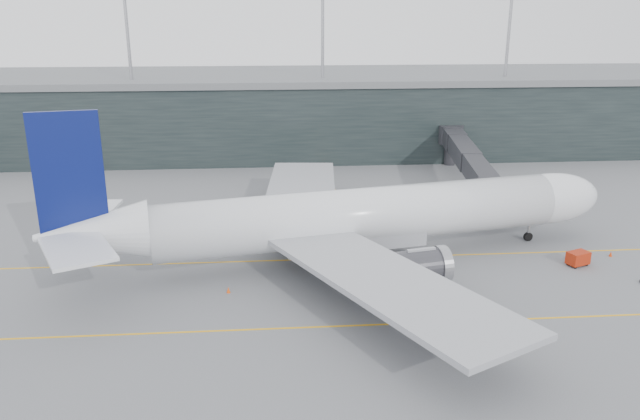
{
  "coord_description": "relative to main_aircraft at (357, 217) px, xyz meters",
  "views": [
    {
      "loc": [
        -4.93,
        -69.93,
        27.04
      ],
      "look_at": [
        0.35,
        -4.0,
        5.91
      ],
      "focal_mm": 35.0,
      "sensor_mm": 36.0,
      "label": 1
    }
  ],
  "objects": [
    {
      "name": "ground",
      "position": [
        -4.5,
        4.49,
        -5.11
      ],
      "size": [
        320.0,
        320.0,
        0.0
      ],
      "primitive_type": "plane",
      "color": "#5E5F63",
      "rests_on": "ground"
    },
    {
      "name": "taxiline_a",
      "position": [
        -4.5,
        0.49,
        -5.1
      ],
      "size": [
        160.0,
        0.25,
        0.02
      ],
      "primitive_type": "cube",
      "color": "#F0AA16",
      "rests_on": "ground"
    },
    {
      "name": "taxiline_b",
      "position": [
        -4.5,
        -15.51,
        -5.1
      ],
      "size": [
        160.0,
        0.25,
        0.02
      ],
      "primitive_type": "cube",
      "color": "#F0AA16",
      "rests_on": "ground"
    },
    {
      "name": "taxiline_lead_main",
      "position": [
        0.5,
        24.49,
        -5.1
      ],
      "size": [
        0.25,
        60.0,
        0.02
      ],
      "primitive_type": "cube",
      "color": "#F0AA16",
      "rests_on": "ground"
    },
    {
      "name": "terminal",
      "position": [
        -4.5,
        62.49,
        2.51
      ],
      "size": [
        240.0,
        36.0,
        29.0
      ],
      "color": "black",
      "rests_on": "ground"
    },
    {
      "name": "main_aircraft",
      "position": [
        0.0,
        0.0,
        0.0
      ],
      "size": [
        64.62,
        59.86,
        18.21
      ],
      "rotation": [
        0.0,
        0.0,
        0.2
      ],
      "color": "white",
      "rests_on": "ground"
    },
    {
      "name": "jet_bridge",
      "position": [
        20.47,
        30.91,
        0.33
      ],
      "size": [
        10.46,
        47.66,
        7.27
      ],
      "rotation": [
        0.0,
        0.0,
        -0.14
      ],
      "color": "#26262A",
      "rests_on": "ground"
    },
    {
      "name": "gse_cart",
      "position": [
        24.33,
        -3.62,
        -4.22
      ],
      "size": [
        2.73,
        2.25,
        1.6
      ],
      "rotation": [
        0.0,
        0.0,
        0.37
      ],
      "color": "#A6230B",
      "rests_on": "ground"
    },
    {
      "name": "uld_a",
      "position": [
        -10.61,
        15.58,
        -4.27
      ],
      "size": [
        2.09,
        1.85,
        1.59
      ],
      "rotation": [
        0.0,
        0.0,
        -0.3
      ],
      "color": "#39393E",
      "rests_on": "ground"
    },
    {
      "name": "uld_b",
      "position": [
        -7.0,
        15.77,
        -4.02
      ],
      "size": [
        2.77,
        2.51,
        2.07
      ],
      "rotation": [
        0.0,
        0.0,
        -0.36
      ],
      "color": "#39393E",
      "rests_on": "ground"
    },
    {
      "name": "uld_c",
      "position": [
        -4.91,
        14.77,
        -4.22
      ],
      "size": [
        2.13,
        1.85,
        1.69
      ],
      "rotation": [
        0.0,
        0.0,
        -0.21
      ],
      "color": "#39393E",
      "rests_on": "ground"
    },
    {
      "name": "cone_nose",
      "position": [
        29.44,
        -1.35,
        -4.8
      ],
      "size": [
        0.39,
        0.39,
        0.62
      ],
      "primitive_type": "cone",
      "color": "red",
      "rests_on": "ground"
    },
    {
      "name": "cone_wing_stbd",
      "position": [
        5.13,
        -14.57,
        -4.72
      ],
      "size": [
        0.5,
        0.5,
        0.79
      ],
      "primitive_type": "cone",
      "color": "#F23D0D",
      "rests_on": "ground"
    },
    {
      "name": "cone_wing_port",
      "position": [
        2.32,
        16.6,
        -4.76
      ],
      "size": [
        0.44,
        0.44,
        0.69
      ],
      "primitive_type": "cone",
      "color": "#FA470D",
      "rests_on": "ground"
    },
    {
      "name": "cone_tail",
      "position": [
        -14.05,
        -7.65,
        -4.8
      ],
      "size": [
        0.39,
        0.39,
        0.62
      ],
      "primitive_type": "cone",
      "color": "#F34E0D",
      "rests_on": "ground"
    }
  ]
}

